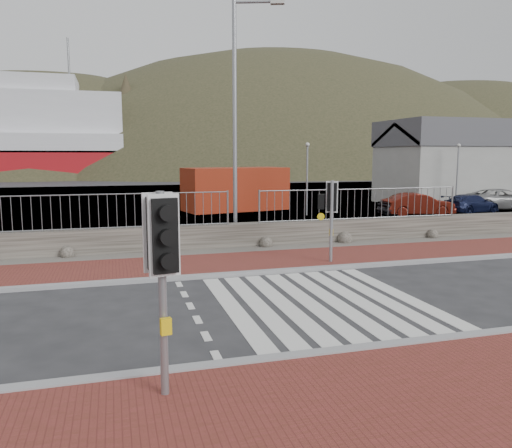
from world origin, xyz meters
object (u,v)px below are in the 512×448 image
object	(u,v)px
car_c	(471,204)
car_d	(503,199)
traffic_signal_near	(161,252)
shipping_container	(235,189)
car_a	(408,205)
car_b	(418,204)
traffic_signal_far	(331,204)
streetlight	(239,110)

from	to	relation	value
car_c	car_d	world-z (taller)	car_d
traffic_signal_near	shipping_container	bearing A→B (deg)	63.90
shipping_container	car_c	xyz separation A→B (m)	(13.10, -5.42, -0.77)
traffic_signal_near	car_a	world-z (taller)	traffic_signal_near
car_b	car_c	size ratio (longest dim) A/B	1.03
traffic_signal_far	car_a	xyz separation A→B (m)	(9.61, 10.53, -1.32)
car_d	shipping_container	bearing A→B (deg)	85.06
streetlight	shipping_container	xyz separation A→B (m)	(2.70, 11.70, -3.78)
car_a	car_d	bearing A→B (deg)	-85.53
car_c	car_a	bearing A→B (deg)	76.58
car_c	car_d	distance (m)	3.26
car_a	car_b	size ratio (longest dim) A/B	0.88
shipping_container	car_a	size ratio (longest dim) A/B	1.82
streetlight	car_b	distance (m)	14.01
traffic_signal_near	car_b	distance (m)	23.87
traffic_signal_near	shipping_container	xyz separation A→B (m)	(6.76, 23.51, -0.80)
car_b	car_d	distance (m)	7.15
traffic_signal_far	streetlight	bearing A→B (deg)	-42.78
traffic_signal_near	streetlight	bearing A→B (deg)	60.97
shipping_container	car_a	world-z (taller)	shipping_container
car_c	traffic_signal_near	bearing A→B (deg)	117.81
streetlight	traffic_signal_near	bearing A→B (deg)	-89.70
traffic_signal_near	streetlight	world-z (taller)	streetlight
traffic_signal_near	car_c	bearing A→B (deg)	32.27
car_a	car_d	world-z (taller)	car_d
traffic_signal_near	car_b	xyz separation A→B (m)	(15.96, 17.69, -1.47)
car_b	car_c	distance (m)	3.92
car_a	car_c	world-z (taller)	car_a
shipping_container	car_b	bearing A→B (deg)	-44.03
shipping_container	car_a	bearing A→B (deg)	-43.85
traffic_signal_near	shipping_container	distance (m)	24.47
shipping_container	car_b	world-z (taller)	shipping_container
traffic_signal_far	car_d	world-z (taller)	traffic_signal_far
car_b	car_a	bearing A→B (deg)	62.63
car_b	shipping_container	bearing A→B (deg)	66.13
traffic_signal_far	car_d	xyz separation A→B (m)	(17.08, 11.53, -1.25)
traffic_signal_near	streetlight	size ratio (longest dim) A/B	0.32
traffic_signal_near	streetlight	xyz separation A→B (m)	(4.06, 11.80, 2.98)
traffic_signal_near	car_c	world-z (taller)	traffic_signal_near
shipping_container	car_c	bearing A→B (deg)	-34.18
traffic_signal_far	car_a	world-z (taller)	traffic_signal_far
shipping_container	car_d	xyz separation A→B (m)	(16.23, -4.50, -0.66)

